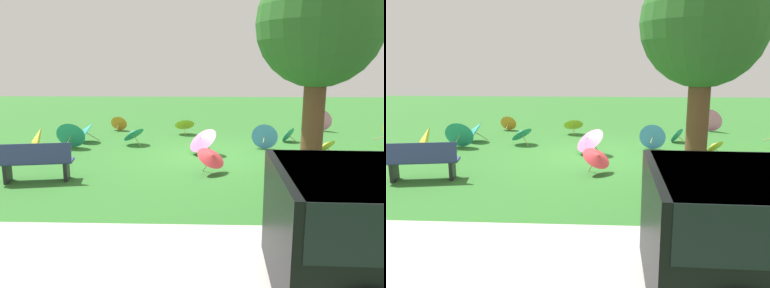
# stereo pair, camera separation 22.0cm
# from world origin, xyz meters

# --- Properties ---
(ground) EXTENTS (40.00, 40.00, 0.00)m
(ground) POSITION_xyz_m (0.00, 0.00, 0.00)
(ground) COLOR #2D6B28
(park_bench) EXTENTS (1.66, 0.76, 0.90)m
(park_bench) POSITION_xyz_m (3.87, 2.59, 0.47)
(park_bench) COLOR navy
(park_bench) RESTS_ON ground
(shade_tree) EXTENTS (2.42, 2.42, 4.56)m
(shade_tree) POSITION_xyz_m (-2.06, 3.12, 3.29)
(shade_tree) COLOR brown
(shade_tree) RESTS_ON ground
(parasol_yellow_0) EXTENTS (0.75, 0.73, 0.51)m
(parasol_yellow_0) POSITION_xyz_m (-3.46, -0.38, 0.26)
(parasol_yellow_0) COLOR tan
(parasol_yellow_0) RESTS_ON ground
(parasol_teal_0) EXTENTS (0.94, 0.96, 0.67)m
(parasol_teal_0) POSITION_xyz_m (2.44, -1.46, 0.39)
(parasol_teal_0) COLOR tan
(parasol_teal_0) RESTS_ON ground
(parasol_blue_0) EXTENTS (0.85, 0.82, 0.82)m
(parasol_blue_0) POSITION_xyz_m (-1.78, -1.03, 0.41)
(parasol_blue_0) COLOR tan
(parasol_blue_0) RESTS_ON ground
(parasol_yellow_1) EXTENTS (0.94, 0.96, 0.90)m
(parasol_yellow_1) POSITION_xyz_m (4.81, 0.49, 0.45)
(parasol_yellow_1) COLOR tan
(parasol_yellow_1) RESTS_ON ground
(parasol_red_0) EXTENTS (0.95, 0.95, 0.68)m
(parasol_red_0) POSITION_xyz_m (-0.08, 1.82, 0.43)
(parasol_red_0) COLOR tan
(parasol_red_0) RESTS_ON ground
(parasol_orange_0) EXTENTS (0.66, 0.67, 0.63)m
(parasol_orange_0) POSITION_xyz_m (3.49, -4.20, 0.31)
(parasol_orange_0) COLOR tan
(parasol_orange_0) RESTS_ON ground
(parasol_yellow_2) EXTENTS (0.84, 0.79, 0.68)m
(parasol_yellow_2) POSITION_xyz_m (0.86, -3.41, 0.41)
(parasol_yellow_2) COLOR tan
(parasol_yellow_2) RESTS_ON ground
(parasol_pink_1) EXTENTS (1.13, 1.16, 0.82)m
(parasol_pink_1) POSITION_xyz_m (0.18, -0.14, 0.47)
(parasol_pink_1) COLOR tan
(parasol_pink_1) RESTS_ON ground
(parasol_teal_2) EXTENTS (0.66, 0.68, 0.53)m
(parasol_teal_2) POSITION_xyz_m (-2.71, -2.14, 0.27)
(parasol_teal_2) COLOR tan
(parasol_teal_2) RESTS_ON ground
(parasol_teal_3) EXTENTS (0.91, 0.89, 0.90)m
(parasol_teal_3) POSITION_xyz_m (4.28, -0.97, 0.45)
(parasol_teal_3) COLOR tan
(parasol_teal_3) RESTS_ON ground
(parasol_teal_4) EXTENTS (0.83, 0.86, 0.74)m
(parasol_teal_4) POSITION_xyz_m (4.14, -1.81, 0.37)
(parasol_teal_4) COLOR tan
(parasol_teal_4) RESTS_ON ground
(parasol_pink_3) EXTENTS (1.02, 0.92, 0.93)m
(parasol_pink_3) POSITION_xyz_m (-4.48, -4.41, 0.47)
(parasol_pink_3) COLOR tan
(parasol_pink_3) RESTS_ON ground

